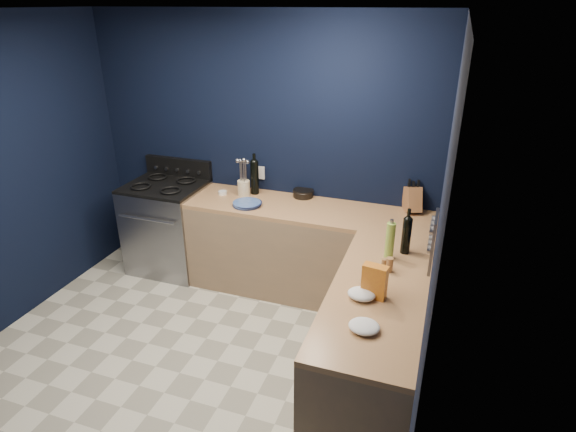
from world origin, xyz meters
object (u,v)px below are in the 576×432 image
at_px(gas_range, 169,228).
at_px(crouton_bag, 375,281).
at_px(plate_stack, 247,204).
at_px(knife_block, 412,199).
at_px(utensil_crock, 244,188).

bearing_deg(gas_range, crouton_bag, -27.62).
xyz_separation_m(gas_range, plate_stack, (0.96, -0.11, 0.46)).
bearing_deg(knife_block, utensil_crock, 163.33).
xyz_separation_m(knife_block, crouton_bag, (-0.09, -1.50, 0.00)).
bearing_deg(utensil_crock, gas_range, -171.83).
height_order(plate_stack, knife_block, knife_block).
bearing_deg(gas_range, utensil_crock, 8.17).
xyz_separation_m(utensil_crock, crouton_bag, (1.51, -1.35, 0.04)).
relative_size(plate_stack, utensil_crock, 1.75).
distance_m(plate_stack, knife_block, 1.52).
distance_m(gas_range, utensil_crock, 0.99).
distance_m(utensil_crock, knife_block, 1.61).
distance_m(knife_block, crouton_bag, 1.50).
bearing_deg(utensil_crock, knife_block, 5.37).
xyz_separation_m(plate_stack, crouton_bag, (1.38, -1.12, 0.10)).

